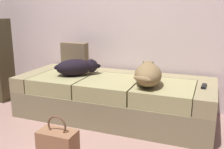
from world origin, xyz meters
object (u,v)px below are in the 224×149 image
Objects in this scene: dog_tan at (148,74)px; throw_pillow at (75,56)px; handbag at (58,144)px; couch at (114,97)px; tv_remote at (204,86)px; dog_dark at (77,67)px.

throw_pillow is (-1.05, 0.35, 0.06)m from dog_tan.
throw_pillow is 1.42m from handbag.
tv_remote reaches higher than couch.
handbag is (-1.09, -0.96, -0.35)m from tv_remote.
dog_dark is 0.34m from throw_pillow.
dog_tan is (0.42, -0.11, 0.35)m from couch.
tv_remote is at bearing 0.71° from dog_dark.
dog_tan is (0.86, -0.08, 0.01)m from dog_dark.
throw_pillow reaches higher than handbag.
throw_pillow reaches higher than dog_dark.
throw_pillow is (-1.59, 0.26, 0.16)m from tv_remote.
couch is at bearing -177.48° from tv_remote.
tv_remote is at bearing -1.26° from couch.
dog_dark is 0.79× the size of dog_tan.
tv_remote is 1.62m from throw_pillow.
couch is 0.55m from dog_dark.
dog_dark is 1.32× the size of handbag.
tv_remote is at bearing 41.41° from handbag.
tv_remote is (1.41, 0.02, -0.09)m from dog_dark.
throw_pillow is at bearing 161.27° from dog_tan.
couch is 0.78m from throw_pillow.
handbag is (-0.13, -0.99, -0.11)m from couch.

